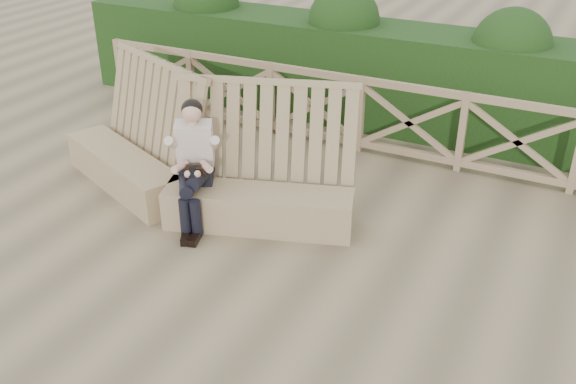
% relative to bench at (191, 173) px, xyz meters
% --- Properties ---
extents(ground, '(60.00, 60.00, 0.00)m').
position_rel_bench_xyz_m(ground, '(1.96, -1.13, -0.40)').
color(ground, brown).
rests_on(ground, ground).
extents(bench, '(4.18, 1.53, 1.59)m').
position_rel_bench_xyz_m(bench, '(0.00, 0.00, 0.00)').
color(bench, olive).
rests_on(bench, ground).
extents(woman, '(0.64, 0.92, 1.45)m').
position_rel_bench_xyz_m(woman, '(0.30, -0.32, 0.38)').
color(woman, black).
rests_on(woman, ground).
extents(guardrail, '(10.10, 0.09, 1.10)m').
position_rel_bench_xyz_m(guardrail, '(1.96, 2.37, 0.15)').
color(guardrail, '#86674E').
rests_on(guardrail, ground).
extents(hedge, '(12.00, 1.20, 1.50)m').
position_rel_bench_xyz_m(hedge, '(1.96, 3.57, 0.35)').
color(hedge, black).
rests_on(hedge, ground).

